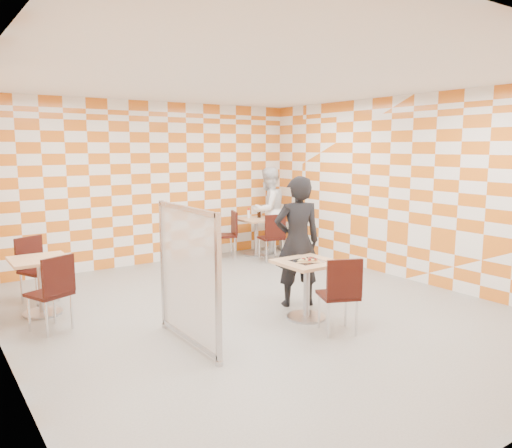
{
  "coord_description": "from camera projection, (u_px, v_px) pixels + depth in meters",
  "views": [
    {
      "loc": [
        -3.64,
        -5.23,
        2.17
      ],
      "look_at": [
        0.1,
        0.2,
        1.15
      ],
      "focal_mm": 35.0,
      "sensor_mm": 36.0,
      "label": 1
    }
  ],
  "objects": [
    {
      "name": "chair_empty_near",
      "position": [
        54.0,
        287.0,
        5.84
      ],
      "size": [
        0.55,
        0.56,
        0.92
      ],
      "color": "black",
      "rests_on": "ground"
    },
    {
      "name": "soda_bottle",
      "position": [
        259.0,
        213.0,
        10.11
      ],
      "size": [
        0.07,
        0.07,
        0.23
      ],
      "color": "black",
      "rests_on": "second_table"
    },
    {
      "name": "room_shell",
      "position": [
        236.0,
        196.0,
        6.84
      ],
      "size": [
        7.0,
        7.0,
        7.0
      ],
      "color": "#979792",
      "rests_on": "ground"
    },
    {
      "name": "pizza_on_foil",
      "position": [
        308.0,
        260.0,
        6.26
      ],
      "size": [
        0.4,
        0.4,
        0.04
      ],
      "color": "silver",
      "rests_on": "main_table"
    },
    {
      "name": "chair_second_side",
      "position": [
        229.0,
        231.0,
        9.79
      ],
      "size": [
        0.54,
        0.54,
        0.92
      ],
      "color": "black",
      "rests_on": "ground"
    },
    {
      "name": "man_dark",
      "position": [
        297.0,
        242.0,
        6.8
      ],
      "size": [
        0.76,
        0.63,
        1.79
      ],
      "primitive_type": "imported",
      "rotation": [
        0.0,
        0.0,
        2.78
      ],
      "color": "black",
      "rests_on": "ground"
    },
    {
      "name": "chair_empty_far",
      "position": [
        34.0,
        264.0,
        7.0
      ],
      "size": [
        0.56,
        0.56,
        0.92
      ],
      "color": "black",
      "rests_on": "ground"
    },
    {
      "name": "partition",
      "position": [
        188.0,
        276.0,
        5.41
      ],
      "size": [
        0.08,
        1.38,
        1.55
      ],
      "color": "white",
      "rests_on": "ground"
    },
    {
      "name": "empty_table",
      "position": [
        40.0,
        276.0,
        6.47
      ],
      "size": [
        0.7,
        0.7,
        0.75
      ],
      "color": "#DEAF77",
      "rests_on": "ground"
    },
    {
      "name": "chair_second_front",
      "position": [
        273.0,
        234.0,
        9.44
      ],
      "size": [
        0.5,
        0.5,
        0.92
      ],
      "color": "black",
      "rests_on": "ground"
    },
    {
      "name": "sport_bottle",
      "position": [
        249.0,
        214.0,
        10.07
      ],
      "size": [
        0.06,
        0.06,
        0.2
      ],
      "color": "white",
      "rests_on": "second_table"
    },
    {
      "name": "second_table",
      "position": [
        256.0,
        230.0,
        10.06
      ],
      "size": [
        0.7,
        0.7,
        0.75
      ],
      "color": "#DEAF77",
      "rests_on": "ground"
    },
    {
      "name": "main_table",
      "position": [
        307.0,
        280.0,
        6.31
      ],
      "size": [
        0.7,
        0.7,
        0.75
      ],
      "color": "#DEAF77",
      "rests_on": "ground"
    },
    {
      "name": "chair_main_front",
      "position": [
        341.0,
        290.0,
        5.74
      ],
      "size": [
        0.56,
        0.56,
        0.92
      ],
      "color": "black",
      "rests_on": "ground"
    },
    {
      "name": "man_white",
      "position": [
        268.0,
        210.0,
        10.26
      ],
      "size": [
        0.97,
        0.82,
        1.77
      ],
      "primitive_type": "imported",
      "rotation": [
        0.0,
        0.0,
        3.33
      ],
      "color": "white",
      "rests_on": "ground"
    }
  ]
}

